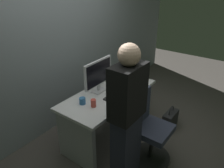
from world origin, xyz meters
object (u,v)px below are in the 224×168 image
(cup_near_keyboard, at_px, (93,103))
(cup_by_monitor, at_px, (82,101))
(mouse, at_px, (129,86))
(monitor, at_px, (98,74))
(person_at_desk, at_px, (127,117))
(desk, at_px, (109,106))
(handbag, at_px, (170,119))
(office_chair, at_px, (148,130))
(cell_phone, at_px, (137,82))
(keyboard, at_px, (116,94))
(book_stack, at_px, (119,77))

(cup_near_keyboard, xyz_separation_m, cup_by_monitor, (-0.03, 0.15, -0.01))
(mouse, bearing_deg, cup_by_monitor, 164.50)
(monitor, xyz_separation_m, cup_near_keyboard, (-0.35, -0.21, -0.21))
(person_at_desk, relative_size, mouse, 16.39)
(person_at_desk, bearing_deg, mouse, 31.13)
(desk, distance_m, handbag, 1.05)
(cup_near_keyboard, bearing_deg, cup_by_monitor, 102.32)
(desk, bearing_deg, mouse, -19.65)
(desk, xyz_separation_m, office_chair, (-0.05, -0.66, -0.08))
(office_chair, relative_size, cell_phone, 6.53)
(handbag, bearing_deg, cup_by_monitor, 147.60)
(mouse, bearing_deg, cell_phone, -8.30)
(office_chair, distance_m, handbag, 0.84)
(desk, height_order, person_at_desk, person_at_desk)
(person_at_desk, distance_m, cup_near_keyboard, 0.55)
(mouse, relative_size, cup_near_keyboard, 1.02)
(office_chair, bearing_deg, keyboard, 83.56)
(handbag, bearing_deg, person_at_desk, 177.70)
(desk, height_order, mouse, mouse)
(office_chair, bearing_deg, monitor, 89.57)
(cup_near_keyboard, bearing_deg, cell_phone, -5.30)
(cell_phone, bearing_deg, mouse, 163.45)
(cup_by_monitor, bearing_deg, office_chair, -63.19)
(monitor, height_order, handbag, monitor)
(office_chair, height_order, monitor, monitor)
(mouse, xyz_separation_m, cell_phone, (0.20, -0.03, -0.01))
(keyboard, height_order, cup_by_monitor, cup_by_monitor)
(keyboard, height_order, mouse, mouse)
(desk, xyz_separation_m, cell_phone, (0.52, -0.14, 0.22))
(cup_near_keyboard, bearing_deg, person_at_desk, -98.94)
(handbag, bearing_deg, book_stack, 114.23)
(person_at_desk, bearing_deg, office_chair, -7.73)
(desk, xyz_separation_m, monitor, (-0.04, 0.15, 0.48))
(person_at_desk, bearing_deg, monitor, 59.62)
(desk, xyz_separation_m, cup_by_monitor, (-0.43, 0.09, 0.26))
(keyboard, distance_m, mouse, 0.31)
(monitor, bearing_deg, handbag, -45.45)
(person_at_desk, bearing_deg, desk, 51.22)
(keyboard, bearing_deg, cup_near_keyboard, 170.79)
(handbag, bearing_deg, monitor, 134.55)
(cup_by_monitor, bearing_deg, keyboard, -24.84)
(keyboard, height_order, handbag, keyboard)
(book_stack, bearing_deg, cell_phone, -63.72)
(desk, xyz_separation_m, mouse, (0.32, -0.12, 0.24))
(office_chair, height_order, person_at_desk, person_at_desk)
(keyboard, relative_size, book_stack, 1.89)
(cell_phone, distance_m, handbag, 0.81)
(desk, relative_size, office_chair, 1.58)
(cell_phone, bearing_deg, cup_by_monitor, 157.75)
(handbag, bearing_deg, office_chair, -179.30)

